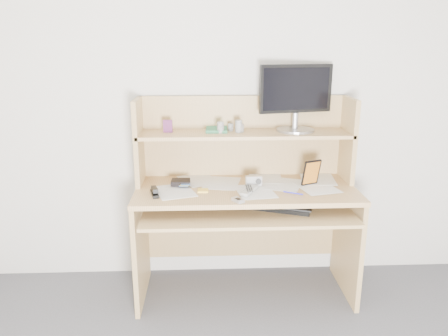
{
  "coord_description": "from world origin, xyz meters",
  "views": [
    {
      "loc": [
        -0.26,
        -1.15,
        1.64
      ],
      "look_at": [
        -0.14,
        1.43,
        0.9
      ],
      "focal_mm": 35.0,
      "sensor_mm": 36.0,
      "label": 1
    }
  ],
  "objects_px": {
    "monitor": "(296,96)",
    "keyboard": "(271,204)",
    "desk": "(245,192)",
    "game_case": "(311,173)",
    "tv_remote": "(249,190)"
  },
  "relations": [
    {
      "from": "desk",
      "to": "game_case",
      "type": "relative_size",
      "value": 8.3
    },
    {
      "from": "desk",
      "to": "game_case",
      "type": "distance_m",
      "value": 0.45
    },
    {
      "from": "game_case",
      "to": "monitor",
      "type": "distance_m",
      "value": 0.51
    },
    {
      "from": "keyboard",
      "to": "monitor",
      "type": "xyz_separation_m",
      "value": [
        0.18,
        0.28,
        0.64
      ]
    },
    {
      "from": "desk",
      "to": "keyboard",
      "type": "height_order",
      "value": "desk"
    },
    {
      "from": "tv_remote",
      "to": "game_case",
      "type": "height_order",
      "value": "game_case"
    },
    {
      "from": "monitor",
      "to": "game_case",
      "type": "bearing_deg",
      "value": -76.91
    },
    {
      "from": "desk",
      "to": "monitor",
      "type": "distance_m",
      "value": 0.71
    },
    {
      "from": "keyboard",
      "to": "desk",
      "type": "bearing_deg",
      "value": 153.4
    },
    {
      "from": "monitor",
      "to": "keyboard",
      "type": "bearing_deg",
      "value": -135.86
    },
    {
      "from": "desk",
      "to": "keyboard",
      "type": "relative_size",
      "value": 2.64
    },
    {
      "from": "tv_remote",
      "to": "keyboard",
      "type": "bearing_deg",
      "value": 30.93
    },
    {
      "from": "desk",
      "to": "monitor",
      "type": "height_order",
      "value": "monitor"
    },
    {
      "from": "desk",
      "to": "monitor",
      "type": "bearing_deg",
      "value": 18.85
    },
    {
      "from": "keyboard",
      "to": "tv_remote",
      "type": "xyz_separation_m",
      "value": [
        -0.14,
        -0.01,
        0.1
      ]
    }
  ]
}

